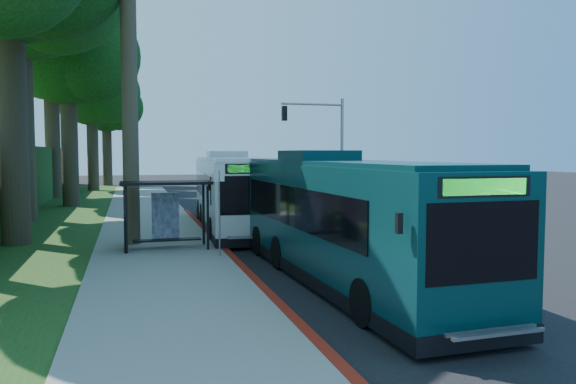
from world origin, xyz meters
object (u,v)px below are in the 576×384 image
object	(u,v)px
white_bus	(231,191)
teal_bus	(342,217)
pickup	(320,202)
bus_shelter	(159,202)

from	to	relation	value
white_bus	teal_bus	world-z (taller)	white_bus
pickup	white_bus	bearing A→B (deg)	-166.27
bus_shelter	white_bus	distance (m)	6.55
teal_bus	pickup	distance (m)	15.87
white_bus	pickup	size ratio (longest dim) A/B	2.13
bus_shelter	teal_bus	distance (m)	7.70
bus_shelter	pickup	distance (m)	12.98
bus_shelter	pickup	size ratio (longest dim) A/B	0.55
white_bus	teal_bus	xyz separation A→B (m)	(1.05, -11.60, -0.00)
white_bus	pickup	bearing A→B (deg)	35.42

